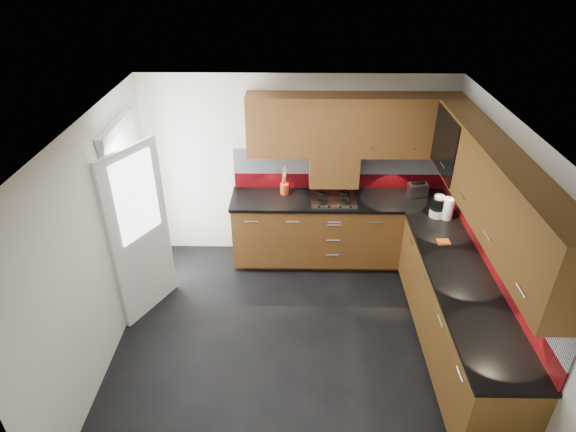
{
  "coord_description": "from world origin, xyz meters",
  "views": [
    {
      "loc": [
        -0.03,
        -3.75,
        3.79
      ],
      "look_at": [
        -0.1,
        0.65,
        1.18
      ],
      "focal_mm": 30.0,
      "sensor_mm": 36.0,
      "label": 1
    }
  ],
  "objects_px": {
    "utensil_pot": "(284,187)",
    "toaster": "(418,190)",
    "gas_hob": "(333,198)",
    "food_processor": "(438,207)"
  },
  "relations": [
    {
      "from": "utensil_pot",
      "to": "toaster",
      "type": "distance_m",
      "value": 1.66
    },
    {
      "from": "utensil_pot",
      "to": "toaster",
      "type": "xyz_separation_m",
      "value": [
        1.66,
        -0.03,
        -0.01
      ]
    },
    {
      "from": "gas_hob",
      "to": "food_processor",
      "type": "relative_size",
      "value": 2.0
    },
    {
      "from": "gas_hob",
      "to": "food_processor",
      "type": "bearing_deg",
      "value": -18.42
    },
    {
      "from": "toaster",
      "to": "food_processor",
      "type": "bearing_deg",
      "value": -77.46
    },
    {
      "from": "gas_hob",
      "to": "toaster",
      "type": "xyz_separation_m",
      "value": [
        1.05,
        0.12,
        0.07
      ]
    },
    {
      "from": "toaster",
      "to": "utensil_pot",
      "type": "bearing_deg",
      "value": 178.95
    },
    {
      "from": "toaster",
      "to": "food_processor",
      "type": "relative_size",
      "value": 0.9
    },
    {
      "from": "food_processor",
      "to": "utensil_pot",
      "type": "bearing_deg",
      "value": 163.13
    },
    {
      "from": "gas_hob",
      "to": "utensil_pot",
      "type": "bearing_deg",
      "value": 166.17
    }
  ]
}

